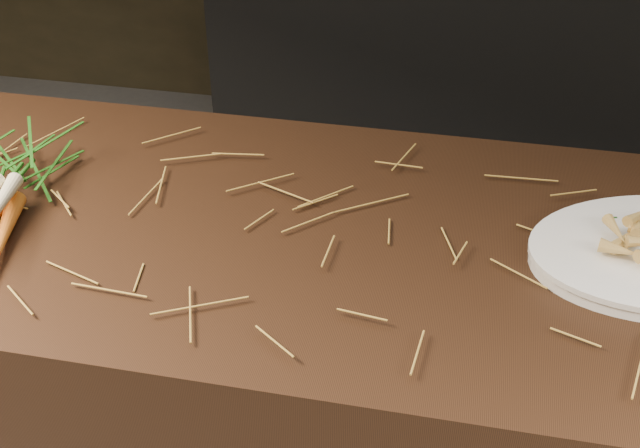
# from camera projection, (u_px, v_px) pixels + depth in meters

# --- Properties ---
(main_counter) EXTENTS (2.40, 0.70, 0.90)m
(main_counter) POSITION_uv_depth(u_px,v_px,m) (249.00, 412.00, 1.54)
(main_counter) COLOR black
(main_counter) RESTS_ON ground
(back_counter) EXTENTS (1.82, 0.62, 0.84)m
(back_counter) POSITION_uv_depth(u_px,v_px,m) (463.00, 57.00, 3.02)
(back_counter) COLOR black
(back_counter) RESTS_ON ground
(straw_bedding) EXTENTS (1.40, 0.60, 0.02)m
(straw_bedding) POSITION_uv_depth(u_px,v_px,m) (234.00, 215.00, 1.28)
(straw_bedding) COLOR olive
(straw_bedding) RESTS_ON main_counter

